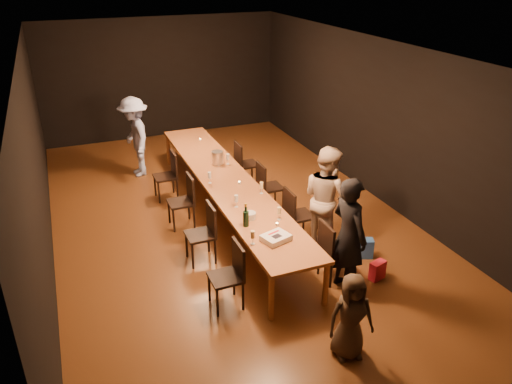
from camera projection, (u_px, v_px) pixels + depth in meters
name	position (u px, v px, depth m)	size (l,w,h in m)	color
ground	(228.00, 217.00, 9.13)	(10.00, 10.00, 0.00)	#412010
room_shell	(225.00, 106.00, 8.23)	(6.04, 10.04, 3.02)	black
table	(227.00, 182.00, 8.82)	(0.90, 6.00, 0.75)	brown
chair_right_0	(337.00, 251.00, 7.21)	(0.42, 0.42, 0.93)	black
chair_right_1	(300.00, 215.00, 8.21)	(0.42, 0.42, 0.93)	black
chair_right_2	(270.00, 186.00, 9.21)	(0.42, 0.42, 0.93)	black
chair_right_3	(247.00, 164.00, 10.22)	(0.42, 0.42, 0.93)	black
chair_left_0	(225.00, 277.00, 6.63)	(0.42, 0.42, 0.93)	black
chair_left_1	(200.00, 234.00, 7.63)	(0.42, 0.42, 0.93)	black
chair_left_2	(181.00, 202.00, 8.64)	(0.42, 0.42, 0.93)	black
chair_left_3	(165.00, 176.00, 9.64)	(0.42, 0.42, 0.93)	black
woman_birthday	(349.00, 236.00, 6.83)	(0.63, 0.41, 1.72)	black
woman_tan	(326.00, 198.00, 7.88)	(0.84, 0.65, 1.72)	#C9AD97
man_blue	(135.00, 137.00, 10.53)	(1.10, 0.63, 1.71)	#93A8E3
child	(351.00, 316.00, 5.76)	(0.54, 0.35, 1.11)	#423224
gift_bag_red	(377.00, 270.00, 7.32)	(0.24, 0.13, 0.29)	red
gift_bag_blue	(365.00, 248.00, 7.85)	(0.25, 0.17, 0.31)	#2A5BB6
birthday_cake	(276.00, 238.00, 6.90)	(0.44, 0.39, 0.09)	white
plate_stack	(250.00, 216.00, 7.48)	(0.18, 0.18, 0.10)	silver
champagne_bottle	(246.00, 215.00, 7.21)	(0.09, 0.09, 0.36)	black
ice_bucket	(217.00, 158.00, 9.41)	(0.22, 0.22, 0.25)	silver
wineglass_0	(253.00, 238.00, 6.79)	(0.06, 0.06, 0.21)	beige
wineglass_1	(279.00, 214.00, 7.42)	(0.06, 0.06, 0.21)	beige
wineglass_2	(236.00, 201.00, 7.79)	(0.06, 0.06, 0.21)	silver
wineglass_3	(261.00, 188.00, 8.24)	(0.06, 0.06, 0.21)	beige
wineglass_4	(210.00, 178.00, 8.62)	(0.06, 0.06, 0.21)	silver
wineglass_5	(228.00, 159.00, 9.39)	(0.06, 0.06, 0.21)	silver
tealight_near	(277.00, 224.00, 7.31)	(0.05, 0.05, 0.03)	#B2B7B2
tealight_mid	(239.00, 183.00, 8.64)	(0.05, 0.05, 0.03)	#B2B7B2
tealight_far	(200.00, 139.00, 10.66)	(0.05, 0.05, 0.03)	#B2B7B2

